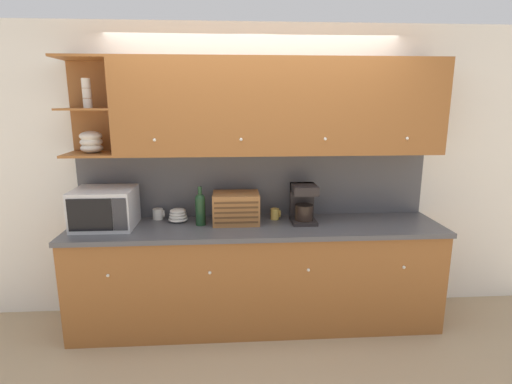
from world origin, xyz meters
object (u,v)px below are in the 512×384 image
object	(u,v)px
microwave	(105,208)
wine_bottle	(200,208)
mug	(275,214)
coffee_maker	(303,203)
bread_box	(236,208)
bowl_stack_on_counter	(178,215)
mug_blue_second	(158,214)

from	to	relation	value
microwave	wine_bottle	xyz separation A→B (m)	(0.79, 0.00, -0.01)
wine_bottle	mug	bearing A→B (deg)	10.50
wine_bottle	coffee_maker	size ratio (longest dim) A/B	1.00
mug	coffee_maker	distance (m)	0.28
bread_box	mug	size ratio (longest dim) A/B	4.06
bowl_stack_on_counter	wine_bottle	xyz separation A→B (m)	(0.20, -0.11, 0.10)
bread_box	bowl_stack_on_counter	bearing A→B (deg)	172.79
mug	microwave	bearing A→B (deg)	-175.08
bowl_stack_on_counter	mug	world-z (taller)	bowl_stack_on_counter
wine_bottle	coffee_maker	xyz separation A→B (m)	(0.89, 0.03, 0.02)
bread_box	coffee_maker	world-z (taller)	coffee_maker
mug_blue_second	wine_bottle	world-z (taller)	wine_bottle
coffee_maker	bowl_stack_on_counter	bearing A→B (deg)	176.04
wine_bottle	mug	world-z (taller)	wine_bottle
mug	wine_bottle	bearing A→B (deg)	-169.50
mug_blue_second	mug	distance (m)	1.05
mug	coffee_maker	world-z (taller)	coffee_maker
microwave	wine_bottle	bearing A→B (deg)	0.23
microwave	mug_blue_second	world-z (taller)	microwave
microwave	wine_bottle	world-z (taller)	wine_bottle
microwave	coffee_maker	distance (m)	1.68
bowl_stack_on_counter	microwave	bearing A→B (deg)	-169.44
bowl_stack_on_counter	coffee_maker	world-z (taller)	coffee_maker
bowl_stack_on_counter	mug	distance (m)	0.86
bowl_stack_on_counter	bread_box	bearing A→B (deg)	-7.21
bowl_stack_on_counter	mug	xyz separation A→B (m)	(0.86, 0.02, -0.01)
mug	bread_box	bearing A→B (deg)	-167.28
coffee_maker	bread_box	bearing A→B (deg)	178.88
mug_blue_second	microwave	bearing A→B (deg)	-153.73
mug	mug_blue_second	bearing A→B (deg)	175.99
microwave	bread_box	bearing A→B (deg)	2.37
mug	coffee_maker	size ratio (longest dim) A/B	0.29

